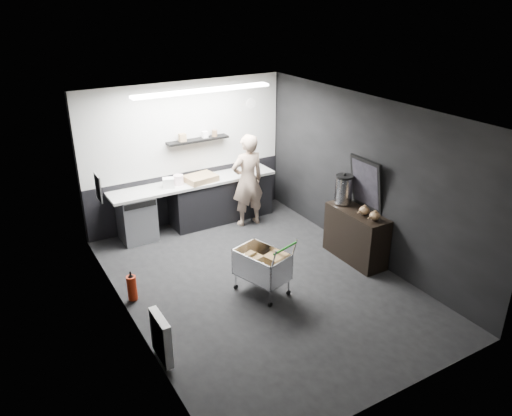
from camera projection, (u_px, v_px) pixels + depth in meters
floor at (261, 283)px, 7.75m from camera, size 5.50×5.50×0.00m
ceiling at (262, 111)px, 6.66m from camera, size 5.50×5.50×0.00m
wall_back at (186, 154)px, 9.37m from camera, size 5.50×0.00×5.50m
wall_front at (401, 296)px, 5.03m from camera, size 5.50×0.00×5.50m
wall_left at (125, 235)px, 6.27m from camera, size 0.00×5.50×5.50m
wall_right at (366, 179)px, 8.13m from camera, size 0.00×5.50×5.50m
kitchen_wall_panel at (185, 128)px, 9.15m from camera, size 3.95×0.02×1.70m
dado_panel at (189, 196)px, 9.70m from camera, size 3.95×0.02×1.00m
floating_shelf at (198, 140)px, 9.25m from camera, size 1.20×0.22×0.04m
wall_clock at (251, 103)px, 9.67m from camera, size 0.20×0.03×0.20m
poster at (98, 188)px, 7.23m from camera, size 0.02×0.30×0.40m
poster_red_band at (98, 183)px, 7.20m from camera, size 0.02×0.22×0.10m
radiator at (161, 338)px, 6.00m from camera, size 0.10×0.50×0.60m
ceiling_strip at (203, 91)px, 8.13m from camera, size 2.40×0.20×0.04m
prep_counter at (202, 202)px, 9.53m from camera, size 3.20×0.61×0.90m
person at (248, 181)px, 9.35m from camera, size 0.66×0.44×1.79m
shopping_cart at (262, 267)px, 7.35m from camera, size 0.73×0.98×0.92m
sideboard at (356, 228)px, 8.26m from camera, size 0.50×1.16×1.74m
fire_extinguisher at (132, 287)px, 7.24m from camera, size 0.14×0.14×0.47m
cardboard_box at (201, 178)px, 9.28m from camera, size 0.62×0.51×0.11m
pink_tub at (179, 180)px, 9.11m from camera, size 0.18×0.18×0.18m
white_container at (169, 183)px, 8.97m from camera, size 0.24×0.22×0.18m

